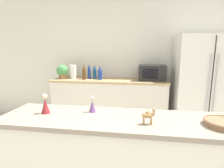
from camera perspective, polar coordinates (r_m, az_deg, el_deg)
name	(u,v)px	position (r m, az deg, el deg)	size (l,w,h in m)	color
wall_back	(128,60)	(3.56, 5.35, 7.78)	(8.00, 0.06, 2.55)	silver
back_counter	(109,103)	(3.41, -0.84, -6.14)	(2.14, 0.63, 0.93)	silver
refrigerator	(203,86)	(3.39, 27.46, -0.68)	(0.95, 0.74, 1.71)	silver
potted_plant	(62,71)	(3.51, -15.91, 4.00)	(0.22, 0.22, 0.27)	#9E6B47
paper_towel_roll	(73,72)	(3.49, -12.55, 3.93)	(0.12, 0.12, 0.26)	white
microwave	(152,73)	(3.27, 12.86, 3.67)	(0.48, 0.37, 0.28)	black
back_bottle_0	(89,72)	(3.40, -7.46, 4.00)	(0.06, 0.06, 0.28)	navy
back_bottle_1	(100,73)	(3.26, -3.93, 3.58)	(0.08, 0.08, 0.26)	navy
back_bottle_2	(95,72)	(3.38, -5.67, 3.91)	(0.07, 0.07, 0.27)	navy
back_bottle_3	(84,72)	(3.32, -9.12, 3.91)	(0.07, 0.07, 0.30)	brown
fruit_bowl	(223,123)	(1.42, 32.39, -10.59)	(0.24, 0.24, 0.05)	#8C6647
camel_figurine	(148,115)	(1.24, 11.76, -9.86)	(0.09, 0.05, 0.12)	#A87F4C
wise_man_figurine_blue	(45,105)	(1.53, -20.96, -6.39)	(0.07, 0.07, 0.16)	maroon
wise_man_figurine_crimson	(92,105)	(1.47, -6.45, -6.88)	(0.06, 0.06, 0.14)	#6B4784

